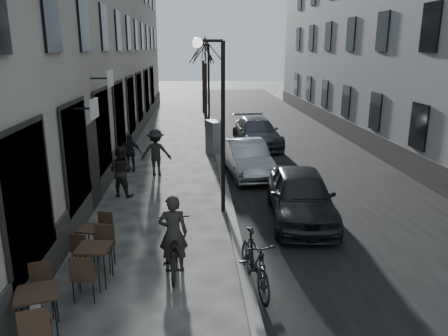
{
  "coord_description": "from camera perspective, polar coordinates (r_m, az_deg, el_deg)",
  "views": [
    {
      "loc": [
        -0.82,
        -6.46,
        4.81
      ],
      "look_at": [
        -0.08,
        4.43,
        1.8
      ],
      "focal_mm": 35.0,
      "sensor_mm": 36.0,
      "label": 1
    }
  ],
  "objects": [
    {
      "name": "ground",
      "position": [
        8.09,
        2.89,
        -21.07
      ],
      "size": [
        120.0,
        120.0,
        0.0
      ],
      "primitive_type": "plane",
      "color": "#3A3734",
      "rests_on": "ground"
    },
    {
      "name": "tree_far",
      "position": [
        33.46,
        -2.76,
        15.16
      ],
      "size": [
        2.4,
        2.4,
        5.7
      ],
      "color": "black",
      "rests_on": "ground"
    },
    {
      "name": "car_mid",
      "position": [
        16.99,
        3.02,
        1.31
      ],
      "size": [
        1.81,
        4.2,
        1.35
      ],
      "primitive_type": "imported",
      "rotation": [
        0.0,
        0.0,
        0.1
      ],
      "color": "#9CA0A5",
      "rests_on": "ground"
    },
    {
      "name": "moped",
      "position": [
        9.11,
        4.03,
        -12.15
      ],
      "size": [
        0.85,
        2.06,
        1.2
      ],
      "primitive_type": "imported",
      "rotation": [
        0.0,
        0.0,
        0.15
      ],
      "color": "black",
      "rests_on": "ground"
    },
    {
      "name": "bistro_set_a",
      "position": [
        8.45,
        -23.12,
        -16.56
      ],
      "size": [
        0.9,
        1.73,
        0.99
      ],
      "rotation": [
        0.0,
        0.0,
        0.28
      ],
      "color": "black",
      "rests_on": "ground"
    },
    {
      "name": "streetlamp_near",
      "position": [
        12.58,
        -0.91,
        7.89
      ],
      "size": [
        0.9,
        0.28,
        5.09
      ],
      "color": "black",
      "rests_on": "ground"
    },
    {
      "name": "pedestrian_near",
      "position": [
        14.87,
        -13.3,
        -0.41
      ],
      "size": [
        1.02,
        0.92,
        1.72
      ],
      "primitive_type": "imported",
      "rotation": [
        0.0,
        0.0,
        2.76
      ],
      "color": "black",
      "rests_on": "ground"
    },
    {
      "name": "road",
      "position": [
        23.44,
        7.7,
        3.45
      ],
      "size": [
        7.3,
        60.0,
        0.0
      ],
      "primitive_type": "cube",
      "color": "black",
      "rests_on": "ground"
    },
    {
      "name": "tree_near",
      "position": [
        27.47,
        -2.48,
        15.11
      ],
      "size": [
        2.4,
        2.4,
        5.7
      ],
      "color": "black",
      "rests_on": "ground"
    },
    {
      "name": "utility_cabinet",
      "position": [
        20.3,
        -1.22,
        3.98
      ],
      "size": [
        0.87,
        1.17,
        1.57
      ],
      "primitive_type": "cube",
      "rotation": [
        0.0,
        0.0,
        0.31
      ],
      "color": "slate",
      "rests_on": "ground"
    },
    {
      "name": "bicycle",
      "position": [
        9.88,
        -6.6,
        -10.3
      ],
      "size": [
        0.74,
        2.07,
        1.08
      ],
      "primitive_type": "imported",
      "rotation": [
        0.0,
        0.0,
        3.15
      ],
      "color": "black",
      "rests_on": "ground"
    },
    {
      "name": "sign_board",
      "position": [
        9.12,
        -24.66,
        -15.08
      ],
      "size": [
        0.52,
        0.63,
        0.97
      ],
      "rotation": [
        0.0,
        0.0,
        -0.38
      ],
      "color": "black",
      "rests_on": "ground"
    },
    {
      "name": "bistro_set_b",
      "position": [
        9.72,
        -16.53,
        -11.56
      ],
      "size": [
        0.72,
        1.68,
        0.98
      ],
      "rotation": [
        0.0,
        0.0,
        -0.08
      ],
      "color": "black",
      "rests_on": "ground"
    },
    {
      "name": "bistro_set_c",
      "position": [
        10.95,
        -16.72,
        -8.83
      ],
      "size": [
        0.74,
        1.48,
        0.85
      ],
      "rotation": [
        0.0,
        0.0,
        -0.25
      ],
      "color": "black",
      "rests_on": "ground"
    },
    {
      "name": "cyclist_rider",
      "position": [
        9.73,
        -6.66,
        -8.47
      ],
      "size": [
        0.65,
        0.43,
        1.77
      ],
      "primitive_type": "imported",
      "rotation": [
        0.0,
        0.0,
        3.15
      ],
      "color": "#272422",
      "rests_on": "ground"
    },
    {
      "name": "kerb",
      "position": [
        22.98,
        -1.27,
        3.49
      ],
      "size": [
        0.25,
        60.0,
        0.12
      ],
      "primitive_type": "cube",
      "color": "slate",
      "rests_on": "ground"
    },
    {
      "name": "car_far",
      "position": [
        22.11,
        4.31,
        4.65
      ],
      "size": [
        2.3,
        4.9,
        1.38
      ],
      "primitive_type": "imported",
      "rotation": [
        0.0,
        0.0,
        0.08
      ],
      "color": "#3E404A",
      "rests_on": "ground"
    },
    {
      "name": "pedestrian_mid",
      "position": [
        17.1,
        -8.87,
        2.05
      ],
      "size": [
        1.18,
        0.69,
        1.82
      ],
      "primitive_type": "imported",
      "rotation": [
        0.0,
        0.0,
        3.13
      ],
      "color": "black",
      "rests_on": "ground"
    },
    {
      "name": "streetlamp_far",
      "position": [
        24.52,
        -2.42,
        11.56
      ],
      "size": [
        0.9,
        0.28,
        5.09
      ],
      "color": "black",
      "rests_on": "ground"
    },
    {
      "name": "car_near",
      "position": [
        12.7,
        10.01,
        -3.53
      ],
      "size": [
        2.15,
        4.47,
        1.47
      ],
      "primitive_type": "imported",
      "rotation": [
        0.0,
        0.0,
        -0.1
      ],
      "color": "black",
      "rests_on": "ground"
    },
    {
      "name": "pedestrian_far",
      "position": [
        17.91,
        -12.21,
        2.01
      ],
      "size": [
        0.91,
        0.42,
        1.53
      ],
      "primitive_type": "imported",
      "rotation": [
        0.0,
        0.0,
        -0.05
      ],
      "color": "black",
      "rests_on": "ground"
    }
  ]
}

